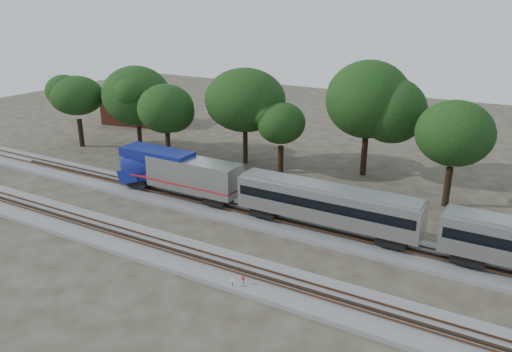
{
  "coord_description": "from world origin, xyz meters",
  "views": [
    {
      "loc": [
        23.01,
        -33.01,
        20.4
      ],
      "look_at": [
        1.09,
        5.0,
        4.81
      ],
      "focal_mm": 35.0,
      "sensor_mm": 36.0,
      "label": 1
    }
  ],
  "objects": [
    {
      "name": "tree_1",
      "position": [
        -25.6,
        18.17,
        7.79
      ],
      "size": [
        7.94,
        7.94,
        11.19
      ],
      "color": "black",
      "rests_on": "ground"
    },
    {
      "name": "switch_stand_white",
      "position": [
        5.54,
        -6.15,
        0.67
      ],
      "size": [
        0.32,
        0.14,
        1.05
      ],
      "rotation": [
        0.0,
        0.0,
        -0.34
      ],
      "color": "#512D19",
      "rests_on": "ground"
    },
    {
      "name": "track_far",
      "position": [
        0.0,
        6.0,
        0.21
      ],
      "size": [
        160.0,
        5.0,
        0.73
      ],
      "color": "slate",
      "rests_on": "ground"
    },
    {
      "name": "switch_stand_red",
      "position": [
        6.07,
        -5.53,
        0.67
      ],
      "size": [
        0.32,
        0.16,
        1.05
      ],
      "rotation": [
        0.0,
        0.0,
        -0.41
      ],
      "color": "#512D19",
      "rests_on": "ground"
    },
    {
      "name": "track_near",
      "position": [
        0.0,
        -4.0,
        0.21
      ],
      "size": [
        160.0,
        5.0,
        0.73
      ],
      "color": "slate",
      "rests_on": "ground"
    },
    {
      "name": "tree_3",
      "position": [
        -9.49,
        20.57,
        8.34
      ],
      "size": [
        8.5,
        8.5,
        11.98
      ],
      "color": "black",
      "rests_on": "ground"
    },
    {
      "name": "tree_2",
      "position": [
        -18.72,
        16.08,
        7.07
      ],
      "size": [
        7.21,
        7.21,
        10.17
      ],
      "color": "black",
      "rests_on": "ground"
    },
    {
      "name": "tree_6",
      "position": [
        16.08,
        18.66,
        7.77
      ],
      "size": [
        7.92,
        7.92,
        11.16
      ],
      "color": "black",
      "rests_on": "ground"
    },
    {
      "name": "tree_5",
      "position": [
        5.44,
        23.81,
        9.33
      ],
      "size": [
        9.49,
        9.49,
        13.38
      ],
      "color": "black",
      "rests_on": "ground"
    },
    {
      "name": "switch_lever",
      "position": [
        5.74,
        -5.79,
        0.15
      ],
      "size": [
        0.53,
        0.36,
        0.3
      ],
      "primitive_type": "cube",
      "rotation": [
        0.0,
        0.0,
        -0.12
      ],
      "color": "#512D19",
      "rests_on": "ground"
    },
    {
      "name": "ground",
      "position": [
        0.0,
        0.0,
        0.0
      ],
      "size": [
        160.0,
        160.0,
        0.0
      ],
      "primitive_type": "plane",
      "color": "#383328",
      "rests_on": "ground"
    },
    {
      "name": "brick_building",
      "position": [
        -37.66,
        30.86,
        2.52
      ],
      "size": [
        11.58,
        9.12,
        5.01
      ],
      "rotation": [
        0.0,
        0.0,
        0.18
      ],
      "color": "brown",
      "rests_on": "ground"
    },
    {
      "name": "tree_4",
      "position": [
        -3.77,
        19.54,
        6.24
      ],
      "size": [
        6.37,
        6.37,
        8.98
      ],
      "color": "black",
      "rests_on": "ground"
    },
    {
      "name": "tree_0",
      "position": [
        -34.43,
        15.38,
        7.46
      ],
      "size": [
        7.61,
        7.61,
        10.72
      ],
      "color": "black",
      "rests_on": "ground"
    }
  ]
}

